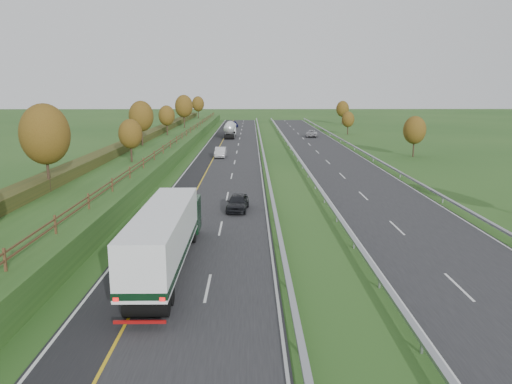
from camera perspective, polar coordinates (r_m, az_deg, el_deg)
ground at (r=70.99m, az=2.90°, el=2.93°), size 400.00×400.00×0.00m
near_carriageway at (r=75.89m, az=-3.38°, el=3.52°), size 10.50×200.00×0.04m
far_carriageway at (r=76.88m, az=9.02°, el=3.50°), size 10.50×200.00×0.04m
hard_shoulder at (r=76.16m, az=-6.20°, el=3.50°), size 3.00×200.00×0.04m
lane_markings at (r=75.73m, az=1.47°, el=3.54°), size 26.75×200.00×0.01m
embankment_left at (r=77.48m, az=-13.06°, el=4.14°), size 12.00×200.00×2.00m
hedge_left at (r=77.75m, az=-14.56°, el=5.24°), size 2.20×180.00×1.10m
fence_left at (r=76.03m, az=-9.86°, el=5.44°), size 0.12×189.06×1.20m
median_barrier_near at (r=75.75m, az=0.94°, el=3.97°), size 0.32×200.00×0.71m
median_barrier_far at (r=76.06m, az=4.79°, el=3.97°), size 0.32×200.00×0.71m
outer_barrier_far at (r=77.98m, az=13.25°, el=3.89°), size 0.32×200.00×0.71m
trees_left at (r=73.62m, az=-13.54°, el=7.93°), size 6.64×164.30×7.66m
trees_far at (r=107.66m, az=13.57°, el=7.91°), size 8.45×118.60×7.12m
box_lorry at (r=30.39m, az=-10.21°, el=-4.78°), size 2.58×16.28×4.06m
road_tanker at (r=113.49m, az=-3.00°, el=7.20°), size 2.40×11.22×3.46m
car_dark_near at (r=45.07m, az=-2.11°, el=-1.18°), size 2.19×4.57×1.51m
car_silver_mid at (r=80.48m, az=-4.08°, el=4.56°), size 1.76×4.84×1.58m
car_small_far at (r=144.01m, az=-2.59°, el=7.76°), size 2.91×5.66×1.57m
car_oncoming at (r=114.96m, az=6.39°, el=6.67°), size 3.20×5.74×1.52m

